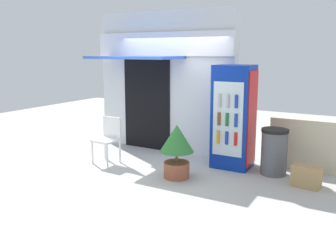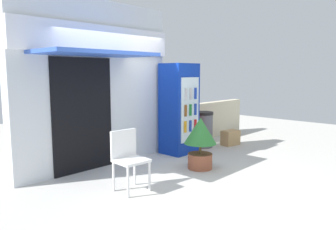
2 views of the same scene
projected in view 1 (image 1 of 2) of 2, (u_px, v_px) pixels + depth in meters
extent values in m
plane|color=beige|center=(142.00, 167.00, 6.96)|extent=(16.00, 16.00, 0.00)
cube|color=silver|center=(165.00, 82.00, 8.06)|extent=(3.30, 0.26, 3.08)
cube|color=white|center=(161.00, 44.00, 7.77)|extent=(3.30, 0.08, 0.50)
cube|color=blue|center=(134.00, 57.00, 7.62)|extent=(1.96, 0.99, 0.06)
cube|color=black|center=(147.00, 105.00, 8.22)|extent=(1.19, 0.03, 2.04)
cube|color=#0C2D9E|center=(233.00, 117.00, 6.86)|extent=(0.71, 0.59, 1.96)
cube|color=silver|center=(228.00, 119.00, 6.59)|extent=(0.57, 0.02, 1.38)
cube|color=red|center=(252.00, 119.00, 6.68)|extent=(0.02, 0.53, 1.77)
cylinder|color=orange|center=(218.00, 137.00, 6.72)|extent=(0.06, 0.06, 0.24)
cylinder|color=#1938A5|center=(227.00, 138.00, 6.64)|extent=(0.06, 0.06, 0.24)
cylinder|color=red|center=(236.00, 139.00, 6.56)|extent=(0.06, 0.06, 0.24)
cylinder|color=brown|center=(219.00, 119.00, 6.66)|extent=(0.06, 0.06, 0.24)
cylinder|color=#196B2D|center=(227.00, 120.00, 6.58)|extent=(0.06, 0.06, 0.24)
cylinder|color=#1938A5|center=(236.00, 120.00, 6.50)|extent=(0.06, 0.06, 0.24)
cylinder|color=#B2B2B7|center=(220.00, 100.00, 6.60)|extent=(0.06, 0.06, 0.24)
cylinder|color=#B2B2B7|center=(228.00, 101.00, 6.52)|extent=(0.06, 0.06, 0.24)
cylinder|color=#1938A5|center=(236.00, 101.00, 6.44)|extent=(0.06, 0.06, 0.24)
cylinder|color=white|center=(92.00, 153.00, 7.16)|extent=(0.04, 0.04, 0.45)
cylinder|color=white|center=(107.00, 156.00, 6.94)|extent=(0.04, 0.04, 0.45)
cylinder|color=white|center=(105.00, 149.00, 7.46)|extent=(0.04, 0.04, 0.45)
cylinder|color=white|center=(120.00, 152.00, 7.25)|extent=(0.04, 0.04, 0.45)
cube|color=white|center=(106.00, 140.00, 7.16)|extent=(0.48, 0.45, 0.04)
cube|color=white|center=(112.00, 127.00, 7.28)|extent=(0.45, 0.07, 0.42)
cylinder|color=#995138|center=(177.00, 170.00, 6.39)|extent=(0.45, 0.45, 0.28)
cylinder|color=brown|center=(177.00, 157.00, 6.35)|extent=(0.05, 0.05, 0.19)
cone|color=#2D7533|center=(177.00, 138.00, 6.29)|extent=(0.60, 0.60, 0.48)
cylinder|color=#595960|center=(274.00, 153.00, 6.52)|extent=(0.46, 0.46, 0.78)
cylinder|color=black|center=(275.00, 131.00, 6.45)|extent=(0.48, 0.48, 0.06)
cube|color=tan|center=(306.00, 176.00, 5.93)|extent=(0.47, 0.34, 0.36)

